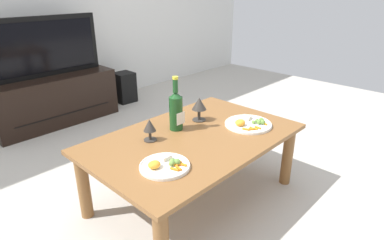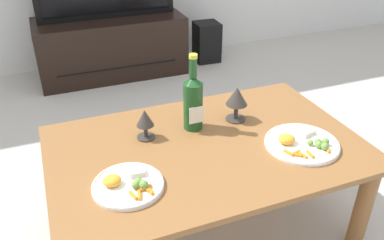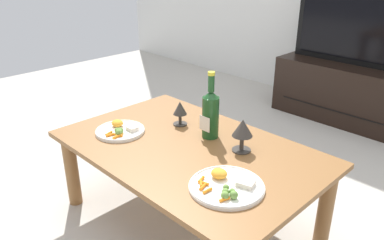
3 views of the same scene
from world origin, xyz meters
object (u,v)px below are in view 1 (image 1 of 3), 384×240
at_px(dining_table, 194,146).
at_px(wine_bottle, 175,109).
at_px(goblet_left, 150,127).
at_px(tv_stand, 53,99).
at_px(tv_screen, 44,47).
at_px(dinner_plate_left, 165,165).
at_px(dinner_plate_right, 248,124).
at_px(goblet_right, 199,105).
at_px(floor_speaker, 125,87).

bearing_deg(dining_table, wine_bottle, 91.83).
distance_m(dining_table, goblet_left, 0.30).
height_order(tv_stand, tv_screen, tv_screen).
xyz_separation_m(goblet_left, dinner_plate_left, (-0.14, -0.28, -0.07)).
relative_size(goblet_left, dinner_plate_right, 0.44).
bearing_deg(goblet_left, tv_screen, 83.96).
relative_size(tv_stand, dinner_plate_right, 3.88).
bearing_deg(goblet_left, tv_stand, 83.97).
bearing_deg(goblet_right, wine_bottle, 178.45).
relative_size(tv_stand, goblet_left, 8.82).
bearing_deg(wine_bottle, goblet_right, -1.55).
bearing_deg(floor_speaker, dining_table, -111.14).
height_order(goblet_right, dinner_plate_left, goblet_right).
bearing_deg(dinner_plate_left, tv_screen, 80.80).
bearing_deg(floor_speaker, tv_stand, -178.54).
bearing_deg(wine_bottle, tv_stand, 90.84).
height_order(tv_screen, wine_bottle, tv_screen).
bearing_deg(dining_table, floor_speaker, 66.60).
height_order(floor_speaker, dinner_plate_left, dinner_plate_left).
xyz_separation_m(tv_screen, floor_speaker, (0.83, -0.01, -0.56)).
xyz_separation_m(wine_bottle, dinner_plate_right, (0.36, -0.29, -0.12)).
distance_m(goblet_left, dinner_plate_right, 0.63).
distance_m(floor_speaker, goblet_left, 2.00).
xyz_separation_m(dining_table, dinner_plate_left, (-0.35, -0.14, 0.08)).
bearing_deg(tv_screen, wine_bottle, -89.16).
height_order(tv_screen, floor_speaker, tv_screen).
bearing_deg(dinner_plate_right, floor_speaker, 77.36).
distance_m(tv_stand, dinner_plate_right, 2.04).
xyz_separation_m(floor_speaker, wine_bottle, (-0.80, -1.69, 0.39)).
distance_m(dining_table, wine_bottle, 0.25).
xyz_separation_m(wine_bottle, goblet_left, (-0.21, -0.01, -0.04)).
distance_m(tv_screen, wine_bottle, 1.71).
xyz_separation_m(goblet_right, dinner_plate_left, (-0.55, -0.28, -0.09)).
bearing_deg(goblet_right, tv_stand, 97.68).
xyz_separation_m(tv_screen, goblet_left, (-0.18, -1.71, -0.22)).
bearing_deg(dining_table, goblet_left, 145.79).
height_order(dining_table, wine_bottle, wine_bottle).
distance_m(goblet_left, goblet_right, 0.41).
xyz_separation_m(wine_bottle, goblet_right, (0.21, -0.01, -0.02)).
bearing_deg(goblet_left, dinner_plate_left, -116.63).
height_order(floor_speaker, wine_bottle, wine_bottle).
bearing_deg(goblet_right, tv_screen, 97.69).
height_order(tv_stand, floor_speaker, tv_stand).
relative_size(floor_speaker, goblet_right, 2.18).
xyz_separation_m(floor_speaker, dinner_plate_right, (-0.44, -1.98, 0.27)).
height_order(dining_table, tv_stand, tv_stand).
bearing_deg(goblet_right, dinner_plate_left, -152.90).
bearing_deg(tv_screen, tv_stand, 90.00).
distance_m(tv_screen, goblet_left, 1.73).
bearing_deg(dinner_plate_left, dining_table, 21.69).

